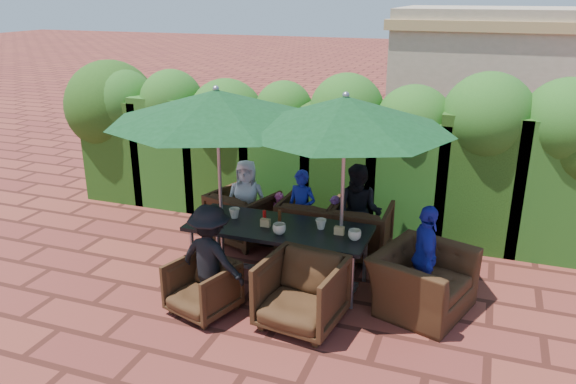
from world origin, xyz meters
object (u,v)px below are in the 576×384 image
(umbrella_left, at_px, (217,106))
(chair_far_right, at_px, (359,228))
(chair_near_left, at_px, (202,285))
(chair_far_left, at_px, (243,214))
(chair_far_mid, at_px, (311,221))
(chair_end_right, at_px, (423,272))
(dining_table, at_px, (278,232))
(chair_near_right, at_px, (301,290))
(umbrella_right, at_px, (345,114))

(umbrella_left, xyz_separation_m, chair_far_right, (1.57, 1.08, -1.79))
(chair_near_left, bearing_deg, umbrella_left, 120.18)
(chair_far_left, height_order, chair_far_right, chair_far_left)
(chair_far_mid, relative_size, chair_end_right, 0.78)
(dining_table, distance_m, chair_near_right, 1.08)
(umbrella_right, relative_size, chair_near_right, 2.87)
(umbrella_left, xyz_separation_m, chair_end_right, (2.57, -0.04, -1.73))
(dining_table, bearing_deg, chair_near_right, -55.45)
(umbrella_left, bearing_deg, chair_far_right, 34.47)
(chair_far_mid, bearing_deg, dining_table, 85.62)
(chair_far_mid, height_order, chair_near_right, chair_near_right)
(chair_far_mid, height_order, chair_near_left, chair_far_mid)
(dining_table, relative_size, chair_far_mid, 2.66)
(chair_far_right, relative_size, chair_near_right, 0.98)
(umbrella_right, relative_size, chair_far_left, 2.89)
(chair_far_left, bearing_deg, dining_table, 150.19)
(dining_table, height_order, chair_far_mid, chair_far_mid)
(umbrella_right, bearing_deg, chair_far_right, 89.24)
(chair_far_mid, xyz_separation_m, chair_far_right, (0.70, 0.01, -0.00))
(dining_table, height_order, chair_near_right, chair_near_right)
(dining_table, xyz_separation_m, chair_far_mid, (0.10, 1.04, -0.25))
(dining_table, relative_size, chair_far_left, 2.65)
(dining_table, distance_m, umbrella_right, 1.73)
(dining_table, bearing_deg, umbrella_left, -177.50)
(chair_near_left, height_order, chair_near_right, chair_near_right)
(chair_far_mid, bearing_deg, chair_near_right, 105.83)
(umbrella_left, distance_m, chair_far_right, 2.61)
(dining_table, xyz_separation_m, umbrella_left, (-0.77, -0.03, 1.54))
(umbrella_right, relative_size, chair_far_right, 2.94)
(chair_near_left, height_order, chair_end_right, chair_end_right)
(dining_table, relative_size, umbrella_left, 0.85)
(chair_far_right, height_order, chair_near_left, chair_far_right)
(umbrella_left, bearing_deg, chair_far_mid, 50.80)
(chair_near_right, bearing_deg, chair_far_left, 136.92)
(umbrella_left, relative_size, chair_far_left, 3.10)
(dining_table, xyz_separation_m, chair_near_right, (0.60, -0.87, -0.24))
(chair_far_left, bearing_deg, umbrella_right, 168.70)
(umbrella_left, bearing_deg, chair_near_left, -77.25)
(chair_end_right, bearing_deg, chair_far_right, 60.46)
(chair_near_right, bearing_deg, dining_table, 131.75)
(umbrella_left, bearing_deg, dining_table, 2.50)
(chair_far_right, distance_m, chair_end_right, 1.50)
(dining_table, bearing_deg, chair_near_left, -118.55)
(chair_far_left, bearing_deg, chair_near_right, 146.13)
(chair_end_right, bearing_deg, chair_far_mid, 75.39)
(dining_table, distance_m, chair_far_left, 1.36)
(umbrella_left, height_order, chair_far_left, umbrella_left)
(chair_far_mid, distance_m, chair_far_right, 0.70)
(chair_end_right, bearing_deg, umbrella_left, 107.67)
(chair_far_right, relative_size, chair_near_left, 1.22)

